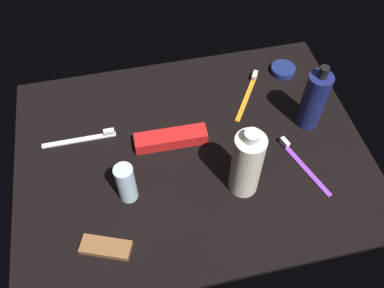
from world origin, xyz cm
name	(u,v)px	position (x,y,z in cm)	size (l,w,h in cm)	color
ground_plane	(192,153)	(0.00, 0.00, -0.60)	(84.00, 64.00, 1.20)	black
lotion_bottle	(314,100)	(30.56, 2.74, 8.13)	(5.80, 5.80, 18.61)	navy
bodywash_bottle	(247,164)	(9.20, -11.83, 8.91)	(6.55, 6.55, 19.45)	silver
deodorant_stick	(126,183)	(-16.43, -8.79, 5.37)	(4.12, 4.12, 10.73)	silver
toothbrush_white	(84,138)	(-25.31, 9.25, 0.61)	(18.00, 1.22, 2.10)	white
toothbrush_orange	(248,93)	(18.77, 14.98, 0.61)	(10.80, 15.76, 2.10)	orange
toothbrush_purple	(301,163)	(24.32, -9.29, 0.61)	(6.77, 17.47, 2.10)	purple
toothpaste_box_red	(171,139)	(-4.42, 3.69, 1.60)	(17.60, 4.40, 3.20)	red
snack_bar_brown	(106,247)	(-22.62, -20.22, 0.75)	(10.40, 4.00, 1.50)	brown
cream_tin_left	(283,70)	(30.87, 21.14, 0.88)	(6.81, 6.81, 1.76)	navy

